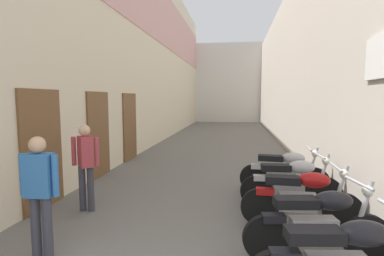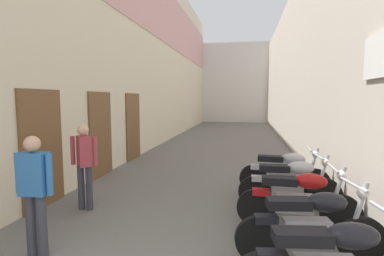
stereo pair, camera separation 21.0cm
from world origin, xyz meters
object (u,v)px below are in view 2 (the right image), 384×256
motorcycle_third (298,198)px  motorcycle_fourth (290,183)px  pedestrian_mid_alley (84,160)px  motorcycle_fifth (284,171)px  motorcycle_second (312,224)px  pedestrian_by_doorway (34,187)px

motorcycle_third → motorcycle_fourth: 0.85m
pedestrian_mid_alley → motorcycle_fifth: bearing=22.5°
motorcycle_second → pedestrian_by_doorway: pedestrian_by_doorway is taller
motorcycle_third → pedestrian_mid_alley: (-3.68, 0.15, 0.42)m
motorcycle_fifth → pedestrian_mid_alley: (-3.68, -1.53, 0.42)m
motorcycle_second → pedestrian_by_doorway: size_ratio=1.17×
motorcycle_third → motorcycle_fifth: (-0.00, 1.68, 0.00)m
motorcycle_third → pedestrian_mid_alley: size_ratio=1.18×
pedestrian_mid_alley → motorcycle_second: bearing=-16.5°
motorcycle_third → pedestrian_by_doorway: (-3.42, -1.42, 0.42)m
motorcycle_second → motorcycle_fourth: bearing=90.0°
motorcycle_second → motorcycle_fifth: (0.00, 2.62, 0.00)m
pedestrian_by_doorway → motorcycle_fourth: bearing=33.6°
motorcycle_second → motorcycle_third: (0.00, 0.94, 0.00)m
motorcycle_third → motorcycle_fourth: same height
motorcycle_second → pedestrian_by_doorway: 3.48m
motorcycle_third → motorcycle_fifth: size_ratio=1.00×
motorcycle_second → motorcycle_fifth: same height
motorcycle_third → motorcycle_fifth: 1.68m
motorcycle_fourth → pedestrian_by_doorway: (-3.42, -2.28, 0.42)m
pedestrian_by_doorway → pedestrian_mid_alley: 1.60m
motorcycle_fourth → pedestrian_mid_alley: size_ratio=1.18×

